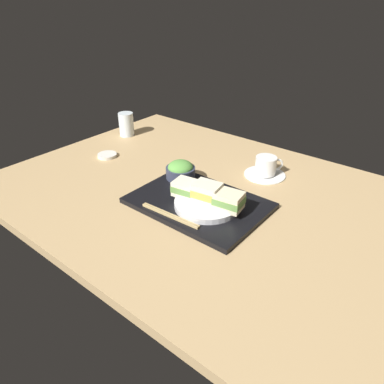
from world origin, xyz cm
name	(u,v)px	position (x,y,z in cm)	size (l,w,h in cm)	color
ground_plane	(204,196)	(0.00, 0.00, -1.50)	(140.00, 100.00, 3.00)	tan
serving_tray	(198,203)	(3.27, -7.52, 0.81)	(40.85, 28.81, 1.62)	black
sandwich_plate	(207,204)	(7.24, -8.39, 2.51)	(19.88, 19.88, 1.80)	silver
sandwich_near	(187,188)	(0.07, -9.23, 5.74)	(8.81, 7.54, 4.65)	#EFE5C1
sandwich_middle	(207,193)	(7.24, -8.39, 6.39)	(8.91, 7.55, 5.94)	#EFE5C1
sandwich_far	(229,201)	(14.41, -7.55, 5.99)	(9.01, 7.58, 5.15)	beige
salad_bowl	(181,170)	(-11.09, 0.82, 4.49)	(10.13, 10.13, 6.29)	#33384C
chopsticks_pair	(170,215)	(2.19, -19.49, 1.97)	(20.52, 2.21, 0.70)	tan
coffee_cup	(266,168)	(9.48, 23.78, 2.97)	(14.84, 14.84, 7.16)	white
drinking_glass	(126,124)	(-59.32, 19.55, 5.18)	(6.63, 6.63, 10.36)	silver
small_sauce_dish	(107,155)	(-47.72, -1.69, 0.60)	(7.63, 7.63, 1.19)	silver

